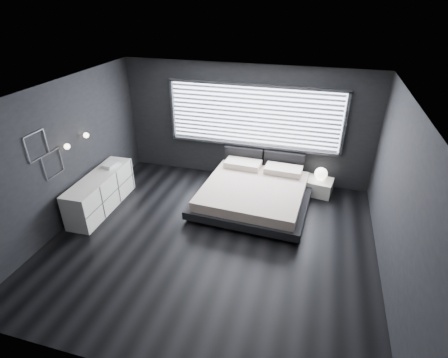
# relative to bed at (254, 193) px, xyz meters

# --- Properties ---
(room) EXTENTS (6.04, 6.00, 2.80)m
(room) POSITION_rel_bed_xyz_m (-0.50, -1.50, 1.11)
(room) COLOR black
(room) RESTS_ON ground
(window) EXTENTS (4.14, 0.09, 1.52)m
(window) POSITION_rel_bed_xyz_m (-0.30, 1.20, 1.32)
(window) COLOR white
(window) RESTS_ON ground
(headboard) EXTENTS (1.96, 0.16, 0.52)m
(headboard) POSITION_rel_bed_xyz_m (-0.00, 1.14, 0.28)
(headboard) COLOR black
(headboard) RESTS_ON ground
(sconce_near) EXTENTS (0.18, 0.11, 0.11)m
(sconce_near) POSITION_rel_bed_xyz_m (-3.38, -1.45, 1.31)
(sconce_near) COLOR silver
(sconce_near) RESTS_ON ground
(sconce_far) EXTENTS (0.18, 0.11, 0.11)m
(sconce_far) POSITION_rel_bed_xyz_m (-3.38, -0.85, 1.31)
(sconce_far) COLOR silver
(sconce_far) RESTS_ON ground
(wall_art_upper) EXTENTS (0.01, 0.48, 0.48)m
(wall_art_upper) POSITION_rel_bed_xyz_m (-3.47, -2.05, 1.56)
(wall_art_upper) COLOR #47474C
(wall_art_upper) RESTS_ON ground
(wall_art_lower) EXTENTS (0.01, 0.48, 0.48)m
(wall_art_lower) POSITION_rel_bed_xyz_m (-3.47, -1.80, 1.09)
(wall_art_lower) COLOR #47474C
(wall_art_lower) RESTS_ON ground
(bed) EXTENTS (2.50, 2.40, 0.62)m
(bed) POSITION_rel_bed_xyz_m (0.00, 0.00, 0.00)
(bed) COLOR black
(bed) RESTS_ON ground
(nightstand) EXTENTS (0.69, 0.60, 0.36)m
(nightstand) POSITION_rel_bed_xyz_m (1.36, 0.86, -0.11)
(nightstand) COLOR white
(nightstand) RESTS_ON ground
(orb_lamp) EXTENTS (0.29, 0.29, 0.29)m
(orb_lamp) POSITION_rel_bed_xyz_m (1.38, 0.90, 0.22)
(orb_lamp) COLOR white
(orb_lamp) RESTS_ON nightstand
(dresser) EXTENTS (0.59, 1.95, 0.77)m
(dresser) POSITION_rel_bed_xyz_m (-3.15, -1.03, 0.10)
(dresser) COLOR white
(dresser) RESTS_ON ground
(book_stack) EXTENTS (0.34, 0.40, 0.07)m
(book_stack) POSITION_rel_bed_xyz_m (-3.14, -0.54, 0.52)
(book_stack) COLOR white
(book_stack) RESTS_ON dresser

